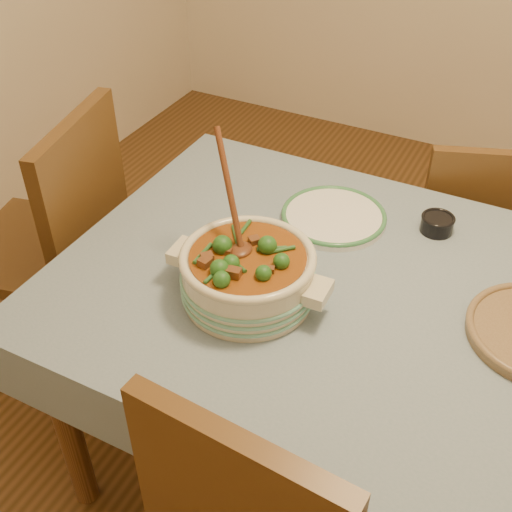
{
  "coord_description": "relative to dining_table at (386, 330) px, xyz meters",
  "views": [
    {
      "loc": [
        0.23,
        -1.16,
        1.81
      ],
      "look_at": [
        -0.31,
        -0.11,
        0.87
      ],
      "focal_mm": 45.0,
      "sensor_mm": 36.0,
      "label": 1
    }
  ],
  "objects": [
    {
      "name": "chair_left",
      "position": [
        -1.09,
        0.03,
        -0.1
      ],
      "size": [
        0.55,
        0.55,
        0.99
      ],
      "rotation": [
        0.0,
        0.0,
        -1.35
      ],
      "color": "brown",
      "rests_on": "floor"
    },
    {
      "name": "white_plate",
      "position": [
        -0.25,
        0.26,
        0.11
      ],
      "size": [
        0.37,
        0.37,
        0.03
      ],
      "rotation": [
        0.0,
        0.0,
        0.29
      ],
      "color": "white",
      "rests_on": "dining_table"
    },
    {
      "name": "stew_casserole",
      "position": [
        -0.32,
        -0.14,
        0.17
      ],
      "size": [
        0.41,
        0.33,
        0.38
      ],
      "rotation": [
        0.0,
        0.0,
        0.03
      ],
      "color": "beige",
      "rests_on": "dining_table"
    },
    {
      "name": "dining_table",
      "position": [
        0.0,
        0.0,
        0.0
      ],
      "size": [
        1.68,
        1.08,
        0.76
      ],
      "color": "brown",
      "rests_on": "floor"
    },
    {
      "name": "floor",
      "position": [
        0.0,
        0.0,
        -0.66
      ],
      "size": [
        4.5,
        4.5,
        0.0
      ],
      "primitive_type": "plane",
      "color": "#4A3015",
      "rests_on": "ground"
    },
    {
      "name": "condiment_bowl",
      "position": [
        0.02,
        0.34,
        0.12
      ],
      "size": [
        0.11,
        0.11,
        0.05
      ],
      "rotation": [
        0.0,
        0.0,
        0.23
      ],
      "color": "black",
      "rests_on": "dining_table"
    },
    {
      "name": "chair_far",
      "position": [
        0.08,
        0.76,
        -0.17
      ],
      "size": [
        0.52,
        0.52,
        0.87
      ],
      "rotation": [
        0.0,
        0.0,
        3.49
      ],
      "color": "brown",
      "rests_on": "floor"
    }
  ]
}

